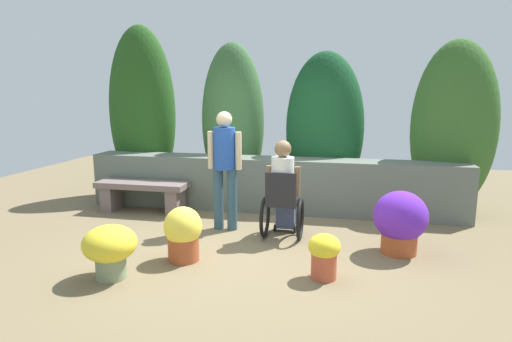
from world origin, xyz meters
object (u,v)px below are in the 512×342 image
at_px(person_in_wheelchair, 283,193).
at_px(stone_bench, 143,192).
at_px(flower_pot_purple_near, 324,253).
at_px(person_standing_companion, 225,162).
at_px(flower_pot_red_accent, 400,221).
at_px(flower_pot_terracotta_by_wall, 110,248).
at_px(flower_pot_small_foreground, 183,233).

bearing_deg(person_in_wheelchair, stone_bench, 162.32).
distance_m(stone_bench, person_in_wheelchair, 2.57).
xyz_separation_m(stone_bench, flower_pot_purple_near, (3.06, -1.96, -0.05)).
relative_size(person_standing_companion, flower_pot_red_accent, 2.18).
bearing_deg(person_standing_companion, person_in_wheelchair, 5.11).
relative_size(person_in_wheelchair, person_standing_companion, 0.79).
bearing_deg(flower_pot_terracotta_by_wall, stone_bench, 109.41).
height_order(flower_pot_terracotta_by_wall, flower_pot_red_accent, flower_pot_red_accent).
distance_m(flower_pot_red_accent, flower_pot_small_foreground, 2.61).
bearing_deg(person_standing_companion, flower_pot_purple_near, -26.42).
xyz_separation_m(stone_bench, flower_pot_terracotta_by_wall, (0.86, -2.44, 0.01)).
distance_m(person_standing_companion, flower_pot_terracotta_by_wall, 2.08).
bearing_deg(flower_pot_purple_near, person_standing_companion, 137.10).
relative_size(flower_pot_terracotta_by_wall, flower_pot_red_accent, 0.74).
bearing_deg(person_in_wheelchair, flower_pot_small_foreground, -134.34).
bearing_deg(flower_pot_terracotta_by_wall, flower_pot_purple_near, 12.10).
xyz_separation_m(person_in_wheelchair, flower_pot_small_foreground, (-1.01, -1.05, -0.29)).
bearing_deg(stone_bench, flower_pot_small_foreground, -55.26).
relative_size(stone_bench, flower_pot_terracotta_by_wall, 2.61).
bearing_deg(stone_bench, flower_pot_red_accent, -18.32).
bearing_deg(person_in_wheelchair, flower_pot_red_accent, -10.93).
xyz_separation_m(flower_pot_purple_near, flower_pot_small_foreground, (-1.64, 0.15, 0.06)).
distance_m(stone_bench, flower_pot_small_foreground, 2.30).
bearing_deg(flower_pot_purple_near, stone_bench, 147.32).
bearing_deg(flower_pot_red_accent, flower_pot_purple_near, -132.79).
height_order(stone_bench, flower_pot_terracotta_by_wall, flower_pot_terracotta_by_wall).
relative_size(flower_pot_red_accent, flower_pot_small_foreground, 1.20).
distance_m(flower_pot_purple_near, flower_pot_small_foreground, 1.64).
relative_size(stone_bench, flower_pot_small_foreground, 2.34).
distance_m(flower_pot_terracotta_by_wall, flower_pot_small_foreground, 0.85).
bearing_deg(person_standing_companion, flower_pot_small_foreground, -80.78).
bearing_deg(flower_pot_small_foreground, flower_pot_purple_near, -5.38).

